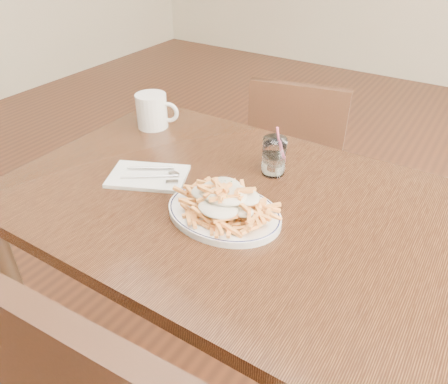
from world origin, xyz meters
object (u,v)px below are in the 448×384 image
Objects in this scene: coffee_mug at (153,111)px; loaded_fries at (224,197)px; chair_far at (297,158)px; table at (234,222)px; water_glass at (274,158)px; fries_plate at (224,213)px.

loaded_fries is at bearing -32.41° from coffee_mug.
chair_far is 5.86× the size of coffee_mug.
table is 8.52× the size of coffee_mug.
water_glass is 1.03× the size of coffee_mug.
fries_plate reaches higher than table.
table is 0.21m from water_glass.
loaded_fries reaches higher than table.
coffee_mug is at bearing -119.72° from chair_far.
water_glass is 0.48m from coffee_mug.
fries_plate is 0.05m from loaded_fries.
chair_far is at bearing 106.10° from water_glass.
chair_far is at bearing 101.14° from fries_plate.
table is at bearing 104.11° from fries_plate.
table is at bearing -79.18° from chair_far.
table is 0.52m from coffee_mug.
chair_far is 5.71× the size of water_glass.
water_glass is at bearing 88.58° from fries_plate.
loaded_fries is (0.00, 0.00, 0.05)m from fries_plate.
coffee_mug is at bearing 154.12° from table.
water_glass is (0.17, -0.60, 0.33)m from chair_far.
chair_far is at bearing 101.14° from loaded_fries.
water_glass is (0.01, 0.25, 0.04)m from fries_plate.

